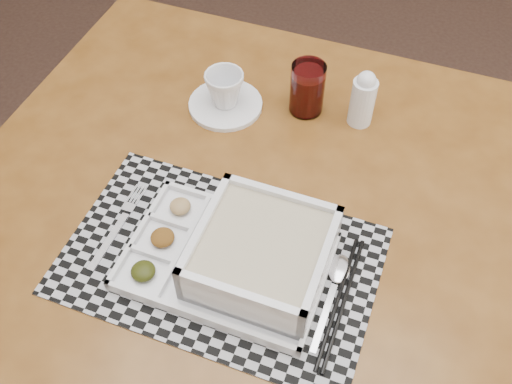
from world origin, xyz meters
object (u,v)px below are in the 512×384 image
cup (225,89)px  dining_table (240,234)px  creamer_bottle (363,99)px  juice_glass (307,90)px  serving_tray (252,256)px

cup → dining_table: bearing=-92.0°
dining_table → creamer_bottle: (0.17, 0.27, 0.14)m
dining_table → creamer_bottle: 0.35m
juice_glass → creamer_bottle: creamer_bottle is taller
serving_tray → creamer_bottle: 0.40m
serving_tray → dining_table: bearing=115.5°
dining_table → juice_glass: 0.31m
serving_tray → cup: bearing=112.9°
serving_tray → cup: 0.39m
cup → juice_glass: size_ratio=0.73×
creamer_bottle → juice_glass: bearing=176.1°
cup → juice_glass: bearing=-11.7°
dining_table → creamer_bottle: creamer_bottle is taller
cup → serving_tray: bearing=-90.8°
cup → creamer_bottle: 0.27m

